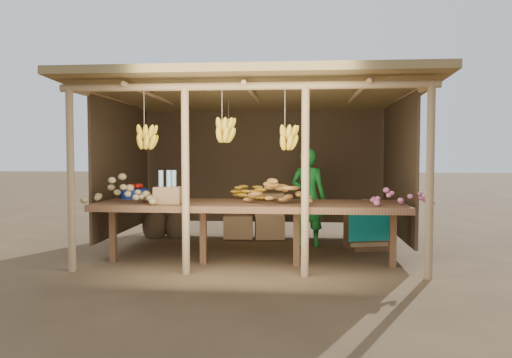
{
  "coord_description": "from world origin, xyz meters",
  "views": [
    {
      "loc": [
        0.64,
        -7.25,
        1.43
      ],
      "look_at": [
        0.0,
        0.0,
        1.05
      ],
      "focal_mm": 35.0,
      "sensor_mm": 36.0,
      "label": 1
    }
  ],
  "objects": [
    {
      "name": "sweet_potato_heap",
      "position": [
        0.38,
        -1.11,
        0.98
      ],
      "size": [
        1.0,
        0.78,
        0.35
      ],
      "primitive_type": null,
      "rotation": [
        0.0,
        0.0,
        -0.33
      ],
      "color": "#9E6628",
      "rests_on": "counter"
    },
    {
      "name": "ground",
      "position": [
        0.0,
        0.0,
        0.0
      ],
      "size": [
        60.0,
        60.0,
        0.0
      ],
      "primitive_type": "plane",
      "color": "brown",
      "rests_on": "ground"
    },
    {
      "name": "tarp_crate",
      "position": [
        1.64,
        0.27,
        0.31
      ],
      "size": [
        0.75,
        0.69,
        0.75
      ],
      "color": "brown",
      "rests_on": "ground"
    },
    {
      "name": "banana_pile",
      "position": [
        -0.05,
        -0.55,
        0.97
      ],
      "size": [
        0.6,
        0.41,
        0.35
      ],
      "primitive_type": null,
      "rotation": [
        0.0,
        0.0,
        0.14
      ],
      "color": "gold",
      "rests_on": "counter"
    },
    {
      "name": "carton_stack",
      "position": [
        -0.03,
        0.93,
        0.33
      ],
      "size": [
        1.03,
        0.42,
        0.76
      ],
      "color": "#9C7146",
      "rests_on": "ground"
    },
    {
      "name": "stall_structure",
      "position": [
        -0.05,
        -0.04,
        1.92
      ],
      "size": [
        4.7,
        3.5,
        2.43
      ],
      "color": "#A78356",
      "rests_on": "ground"
    },
    {
      "name": "bottle_box",
      "position": [
        -1.0,
        -1.16,
        0.96
      ],
      "size": [
        0.34,
        0.27,
        0.42
      ],
      "color": "#9C7146",
      "rests_on": "counter"
    },
    {
      "name": "burlap_sacks",
      "position": [
        -1.6,
        0.94,
        0.25
      ],
      "size": [
        0.81,
        0.42,
        0.57
      ],
      "color": "#453320",
      "rests_on": "ground"
    },
    {
      "name": "potato_heap",
      "position": [
        -1.57,
        -1.15,
        0.98
      ],
      "size": [
        0.96,
        0.67,
        0.36
      ],
      "primitive_type": null,
      "rotation": [
        0.0,
        0.0,
        -0.17
      ],
      "color": "#9D8751",
      "rests_on": "counter"
    },
    {
      "name": "onion_heap",
      "position": [
        1.9,
        -1.11,
        0.98
      ],
      "size": [
        0.8,
        0.56,
        0.35
      ],
      "primitive_type": null,
      "rotation": [
        0.0,
        0.0,
        -0.19
      ],
      "color": "#CA627D",
      "rests_on": "counter"
    },
    {
      "name": "counter",
      "position": [
        0.0,
        -0.95,
        0.74
      ],
      "size": [
        3.9,
        1.05,
        0.8
      ],
      "color": "brown",
      "rests_on": "ground"
    },
    {
      "name": "tomato_basin",
      "position": [
        -1.66,
        -0.49,
        0.88
      ],
      "size": [
        0.38,
        0.38,
        0.2
      ],
      "rotation": [
        0.0,
        0.0,
        0.2
      ],
      "color": "navy",
      "rests_on": "counter"
    },
    {
      "name": "vendor",
      "position": [
        0.77,
        0.43,
        0.75
      ],
      "size": [
        0.64,
        0.52,
        1.51
      ],
      "primitive_type": "imported",
      "rotation": [
        0.0,
        0.0,
        2.81
      ],
      "color": "#1A7826",
      "rests_on": "ground"
    }
  ]
}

